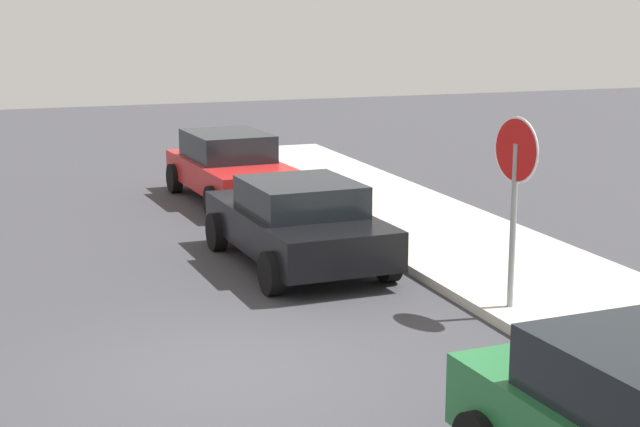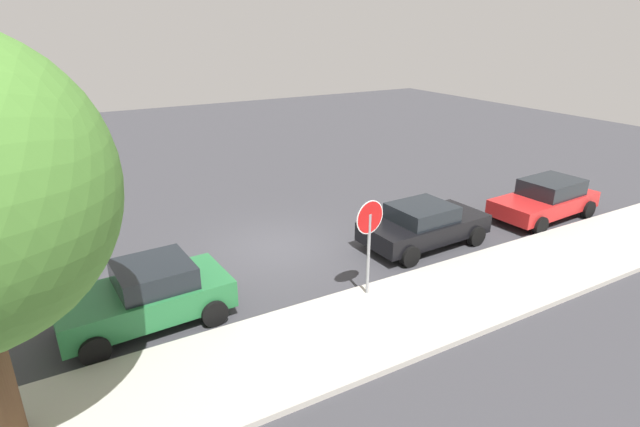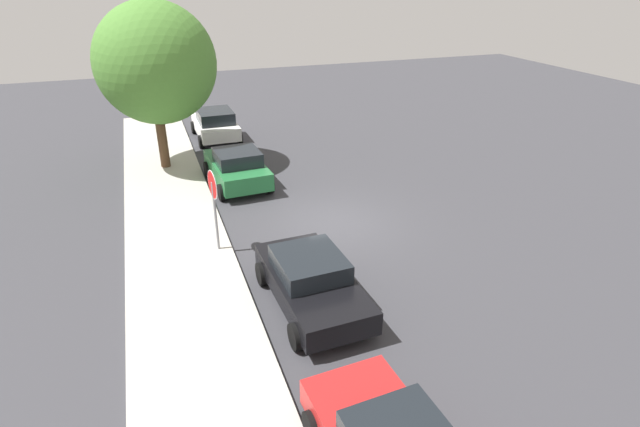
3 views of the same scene
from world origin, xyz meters
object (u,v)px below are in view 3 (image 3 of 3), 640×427
Objects in this scene: parked_car_green at (237,167)px; parked_car_white at (215,124)px; stop_sign at (214,197)px; street_tree_near_corner at (156,64)px; parked_car_black at (311,281)px.

parked_car_green is 6.40m from parked_car_white.
street_tree_near_corner reaches higher than stop_sign.
parked_car_green is 0.58× the size of street_tree_near_corner.
parked_car_white is (6.39, -0.15, 0.03)m from parked_car_green.
parked_car_green is at bearing -139.63° from street_tree_near_corner.
stop_sign is at bearing 162.55° from parked_car_green.
street_tree_near_corner reaches higher than parked_car_white.
street_tree_near_corner is (-3.55, 2.57, 3.65)m from parked_car_white.
street_tree_near_corner is at bearing 40.37° from parked_car_green.
parked_car_black is at bearing -167.00° from street_tree_near_corner.
parked_car_black is at bearing -179.79° from parked_car_white.
stop_sign reaches higher than parked_car_black.
stop_sign is 0.39× the size of street_tree_near_corner.
street_tree_near_corner is (2.85, 2.42, 3.68)m from parked_car_green.
parked_car_green is 5.24m from street_tree_near_corner.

